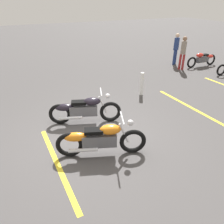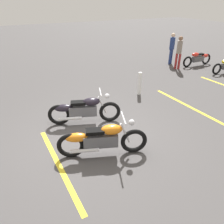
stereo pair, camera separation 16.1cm
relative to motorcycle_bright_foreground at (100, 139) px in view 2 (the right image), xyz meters
The scene contains 9 objects.
ground_plane 0.95m from the motorcycle_bright_foreground, 81.40° to the left, with size 60.00×60.00×0.00m, color #474444.
motorcycle_bright_foreground is the anchor object (origin of this frame).
motorcycle_dark_foreground 1.68m from the motorcycle_bright_foreground, 84.36° to the left, with size 2.14×0.89×1.04m.
motorcycle_row_far_right 9.57m from the motorcycle_bright_foreground, 30.18° to the left, with size 2.03×0.26×0.76m.
bystander_near_row 8.34m from the motorcycle_bright_foreground, 35.50° to the left, with size 0.30×0.31×1.73m.
bystander_secondary 9.19m from the motorcycle_bright_foreground, 39.17° to the left, with size 0.30×0.27×1.73m.
bollard_post 4.10m from the motorcycle_bright_foreground, 43.22° to the left, with size 0.14×0.14×0.92m, color white.
parking_stripe_near 1.15m from the motorcycle_bright_foreground, behind, with size 3.20×0.12×0.01m, color yellow.
parking_stripe_mid 4.16m from the motorcycle_bright_foreground, 16.04° to the left, with size 3.20×0.12×0.01m, color yellow.
Camera 2 is at (-1.88, -4.89, 3.54)m, focal length 35.33 mm.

